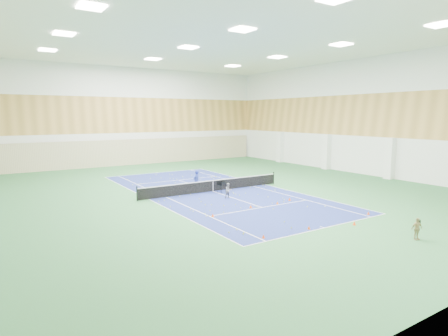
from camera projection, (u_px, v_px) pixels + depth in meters
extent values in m
plane|color=#2C6839|center=(213.00, 191.00, 30.46)|extent=(40.00, 40.00, 0.00)
cube|color=navy|center=(213.00, 191.00, 30.46)|extent=(10.97, 23.77, 0.01)
cube|color=#C6B793|center=(131.00, 152.00, 46.69)|extent=(35.40, 0.16, 3.20)
imported|color=navy|center=(196.00, 181.00, 30.19)|extent=(0.77, 0.66, 1.78)
imported|color=gray|center=(228.00, 191.00, 27.97)|extent=(0.56, 0.44, 1.14)
imported|color=tan|center=(417.00, 229.00, 18.56)|extent=(0.71, 0.44, 1.13)
cone|color=#F9480D|center=(213.00, 215.00, 22.78)|extent=(0.20, 0.20, 0.22)
cone|color=#FF570D|center=(251.00, 206.00, 24.96)|extent=(0.21, 0.21, 0.23)
cone|color=orange|center=(277.00, 203.00, 26.08)|extent=(0.18, 0.18, 0.20)
cone|color=#D63D0B|center=(290.00, 199.00, 27.16)|extent=(0.22, 0.22, 0.25)
cone|color=#FF4A0D|center=(263.00, 236.00, 18.84)|extent=(0.18, 0.18, 0.20)
cone|color=#DE4C0B|center=(309.00, 228.00, 20.32)|extent=(0.18, 0.18, 0.20)
cone|color=#FF450D|center=(354.00, 223.00, 21.11)|extent=(0.20, 0.20, 0.22)
cone|color=#F0500C|center=(368.00, 213.00, 23.33)|extent=(0.19, 0.19, 0.20)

